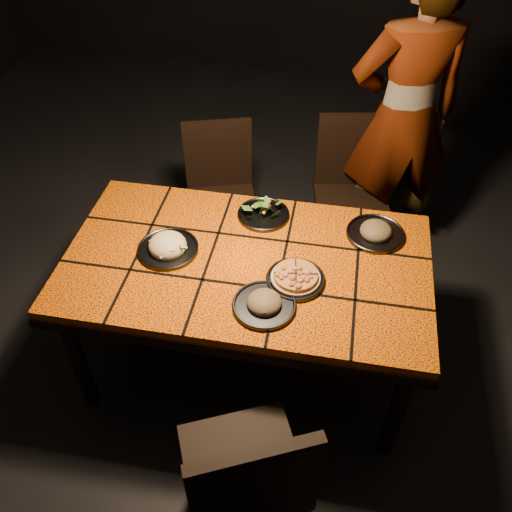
% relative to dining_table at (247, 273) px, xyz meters
% --- Properties ---
extents(room_shell, '(6.04, 7.04, 3.08)m').
position_rel_dining_table_xyz_m(room_shell, '(0.00, 0.00, 0.83)').
color(room_shell, black).
rests_on(room_shell, ground).
extents(dining_table, '(1.62, 0.92, 0.75)m').
position_rel_dining_table_xyz_m(dining_table, '(0.00, 0.00, 0.00)').
color(dining_table, '#FF6908').
rests_on(dining_table, ground).
extents(chair_near, '(0.56, 0.56, 0.94)m').
position_rel_dining_table_xyz_m(chair_near, '(0.17, -0.86, -0.13)').
color(chair_near, black).
rests_on(chair_near, ground).
extents(chair_far_left, '(0.49, 0.49, 0.87)m').
position_rel_dining_table_xyz_m(chair_far_left, '(-0.32, 0.84, -0.17)').
color(chair_far_left, black).
rests_on(chair_far_left, ground).
extents(chair_far_right, '(0.48, 0.48, 0.92)m').
position_rel_dining_table_xyz_m(chair_far_right, '(0.43, 0.95, -0.15)').
color(chair_far_right, black).
rests_on(chair_far_right, ground).
extents(diner, '(0.76, 0.62, 1.79)m').
position_rel_dining_table_xyz_m(diner, '(0.66, 1.10, 0.22)').
color(diner, brown).
rests_on(diner, ground).
extents(plate_pizza, '(0.25, 0.25, 0.04)m').
position_rel_dining_table_xyz_m(plate_pizza, '(0.23, -0.09, 0.10)').
color(plate_pizza, '#39393E').
rests_on(plate_pizza, dining_table).
extents(plate_pasta, '(0.27, 0.27, 0.09)m').
position_rel_dining_table_xyz_m(plate_pasta, '(-0.35, -0.00, 0.10)').
color(plate_pasta, '#39393E').
rests_on(plate_pasta, dining_table).
extents(plate_salad, '(0.25, 0.25, 0.07)m').
position_rel_dining_table_xyz_m(plate_salad, '(0.02, 0.31, 0.10)').
color(plate_salad, '#39393E').
rests_on(plate_salad, dining_table).
extents(plate_mushroom_a, '(0.26, 0.26, 0.09)m').
position_rel_dining_table_xyz_m(plate_mushroom_a, '(0.12, -0.25, 0.10)').
color(plate_mushroom_a, '#39393E').
rests_on(plate_mushroom_a, dining_table).
extents(plate_mushroom_b, '(0.27, 0.27, 0.09)m').
position_rel_dining_table_xyz_m(plate_mushroom_b, '(0.55, 0.27, 0.10)').
color(plate_mushroom_b, '#39393E').
rests_on(plate_mushroom_b, dining_table).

